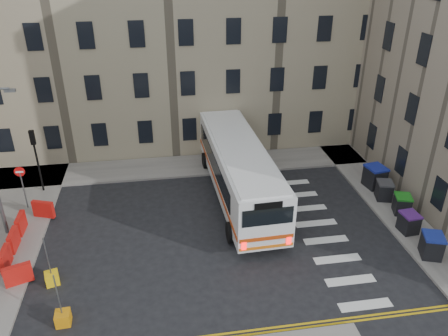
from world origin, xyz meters
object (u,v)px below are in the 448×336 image
object	(u,v)px
wheelie_bin_c	(402,204)
wheelie_bin_d	(384,190)
wheelie_bin_a	(432,245)
bus	(239,168)
wheelie_bin_b	(409,222)
bollard_yellow	(63,318)
bollard_chevron	(52,278)
wheelie_bin_e	(375,177)

from	to	relation	value
wheelie_bin_c	wheelie_bin_d	world-z (taller)	wheelie_bin_d
wheelie_bin_a	wheelie_bin_d	bearing A→B (deg)	105.83
bus	wheelie_bin_a	world-z (taller)	bus
wheelie_bin_b	wheelie_bin_c	world-z (taller)	wheelie_bin_c
wheelie_bin_c	bollard_yellow	bearing A→B (deg)	-146.07
wheelie_bin_b	bollard_chevron	size ratio (longest dim) A/B	1.87
bollard_yellow	bus	bearing A→B (deg)	44.73
wheelie_bin_a	bollard_yellow	xyz separation A→B (m)	(-17.54, -1.57, -0.47)
wheelie_bin_a	wheelie_bin_b	xyz separation A→B (m)	(-0.01, 2.12, -0.05)
bus	wheelie_bin_a	distance (m)	11.32
bus	bollard_yellow	size ratio (longest dim) A/B	21.33
wheelie_bin_a	wheelie_bin_d	xyz separation A→B (m)	(0.32, 5.56, -0.04)
bus	wheelie_bin_b	bearing A→B (deg)	-34.37
bus	bollard_yellow	xyz separation A→B (m)	(-9.12, -9.03, -1.69)
wheelie_bin_c	bollard_chevron	world-z (taller)	wheelie_bin_c
bollard_chevron	wheelie_bin_c	bearing A→B (deg)	8.57
wheelie_bin_d	wheelie_bin_e	size ratio (longest dim) A/B	0.85
wheelie_bin_a	bollard_chevron	xyz separation A→B (m)	(-18.46, 1.04, -0.47)
wheelie_bin_b	wheelie_bin_e	world-z (taller)	wheelie_bin_e
bus	wheelie_bin_e	size ratio (longest dim) A/B	8.82
wheelie_bin_d	bollard_chevron	bearing A→B (deg)	-151.73
wheelie_bin_c	bollard_chevron	size ratio (longest dim) A/B	2.07
wheelie_bin_d	bollard_chevron	size ratio (longest dim) A/B	2.07
wheelie_bin_b	bollard_yellow	bearing A→B (deg)	-172.60
wheelie_bin_c	bollard_yellow	xyz separation A→B (m)	(-18.12, -5.48, -0.42)
bollard_yellow	bollard_chevron	size ratio (longest dim) A/B	1.00
wheelie_bin_e	bus	bearing A→B (deg)	167.93
wheelie_bin_a	wheelie_bin_e	xyz separation A→B (m)	(0.43, 7.08, 0.10)
wheelie_bin_d	wheelie_bin_e	world-z (taller)	wheelie_bin_e
wheelie_bin_e	bollard_chevron	bearing A→B (deg)	-171.86
bus	wheelie_bin_d	xyz separation A→B (m)	(8.74, -1.90, -1.26)
wheelie_bin_c	wheelie_bin_e	bearing A→B (deg)	109.84
wheelie_bin_a	wheelie_bin_c	xyz separation A→B (m)	(0.58, 3.91, -0.05)
bollard_chevron	bollard_yellow	bearing A→B (deg)	-70.75
wheelie_bin_e	bollard_yellow	size ratio (longest dim) A/B	2.42
wheelie_bin_b	wheelie_bin_d	bearing A→B (deg)	80.03
wheelie_bin_b	wheelie_bin_e	size ratio (longest dim) A/B	0.77
wheelie_bin_a	wheelie_bin_c	world-z (taller)	wheelie_bin_a
bus	wheelie_bin_c	world-z (taller)	bus
wheelie_bin_b	bollard_yellow	size ratio (longest dim) A/B	1.87
wheelie_bin_b	wheelie_bin_d	distance (m)	3.46
wheelie_bin_c	bollard_chevron	distance (m)	19.26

